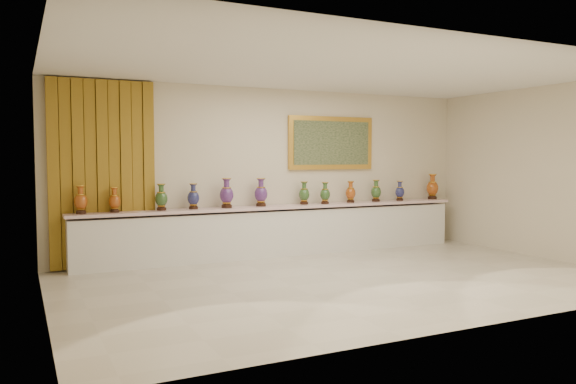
% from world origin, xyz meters
% --- Properties ---
extents(ground, '(8.00, 8.00, 0.00)m').
position_xyz_m(ground, '(0.00, 0.00, 0.00)').
color(ground, beige).
rests_on(ground, ground).
extents(room, '(8.00, 8.00, 8.00)m').
position_xyz_m(room, '(-2.36, 2.44, 1.59)').
color(room, beige).
rests_on(room, ground).
extents(counter, '(7.28, 0.48, 0.90)m').
position_xyz_m(counter, '(0.00, 2.27, 0.44)').
color(counter, white).
rests_on(counter, ground).
extents(vase_0, '(0.23, 0.23, 0.44)m').
position_xyz_m(vase_0, '(-3.38, 2.24, 1.10)').
color(vase_0, '#32190E').
rests_on(vase_0, counter).
extents(vase_1, '(0.20, 0.20, 0.40)m').
position_xyz_m(vase_1, '(-2.88, 2.26, 1.08)').
color(vase_1, '#32190E').
rests_on(vase_1, counter).
extents(vase_2, '(0.21, 0.21, 0.43)m').
position_xyz_m(vase_2, '(-2.15, 2.27, 1.09)').
color(vase_2, '#32190E').
rests_on(vase_2, counter).
extents(vase_3, '(0.26, 0.26, 0.43)m').
position_xyz_m(vase_3, '(-1.61, 2.27, 1.09)').
color(vase_3, '#32190E').
rests_on(vase_3, counter).
extents(vase_4, '(0.24, 0.24, 0.51)m').
position_xyz_m(vase_4, '(-1.04, 2.23, 1.13)').
color(vase_4, '#32190E').
rests_on(vase_4, counter).
extents(vase_5, '(0.25, 0.25, 0.50)m').
position_xyz_m(vase_5, '(-0.39, 2.27, 1.12)').
color(vase_5, '#32190E').
rests_on(vase_5, counter).
extents(vase_6, '(0.25, 0.25, 0.42)m').
position_xyz_m(vase_6, '(0.48, 2.29, 1.09)').
color(vase_6, '#32190E').
rests_on(vase_6, counter).
extents(vase_7, '(0.22, 0.22, 0.40)m').
position_xyz_m(vase_7, '(0.88, 2.22, 1.08)').
color(vase_7, '#32190E').
rests_on(vase_7, counter).
extents(vase_8, '(0.25, 0.25, 0.41)m').
position_xyz_m(vase_8, '(1.47, 2.28, 1.08)').
color(vase_8, '#32190E').
rests_on(vase_8, counter).
extents(vase_9, '(0.24, 0.24, 0.42)m').
position_xyz_m(vase_9, '(2.05, 2.27, 1.09)').
color(vase_9, '#32190E').
rests_on(vase_9, counter).
extents(vase_10, '(0.19, 0.19, 0.39)m').
position_xyz_m(vase_10, '(2.61, 2.26, 1.08)').
color(vase_10, '#32190E').
rests_on(vase_10, counter).
extents(vase_11, '(0.28, 0.28, 0.52)m').
position_xyz_m(vase_11, '(3.45, 2.28, 1.13)').
color(vase_11, '#32190E').
rests_on(vase_11, counter).
extents(label_card, '(0.10, 0.06, 0.00)m').
position_xyz_m(label_card, '(-2.49, 2.13, 0.90)').
color(label_card, white).
rests_on(label_card, counter).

